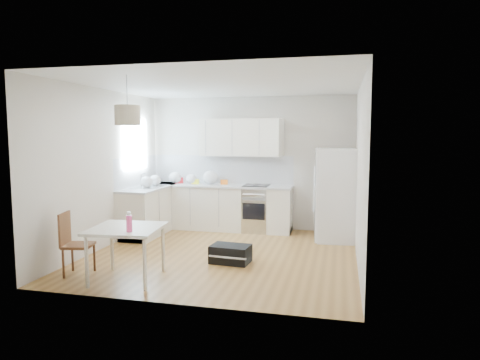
# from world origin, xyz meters

# --- Properties ---
(floor) EXTENTS (4.20, 4.20, 0.00)m
(floor) POSITION_xyz_m (0.00, 0.00, 0.00)
(floor) COLOR brown
(floor) RESTS_ON ground
(ceiling) EXTENTS (4.20, 4.20, 0.00)m
(ceiling) POSITION_xyz_m (0.00, 0.00, 2.70)
(ceiling) COLOR white
(ceiling) RESTS_ON wall_back
(wall_back) EXTENTS (4.20, 0.00, 4.20)m
(wall_back) POSITION_xyz_m (0.00, 2.10, 1.35)
(wall_back) COLOR beige
(wall_back) RESTS_ON floor
(wall_left) EXTENTS (0.00, 4.20, 4.20)m
(wall_left) POSITION_xyz_m (-2.10, 0.00, 1.35)
(wall_left) COLOR beige
(wall_left) RESTS_ON floor
(wall_right) EXTENTS (0.00, 4.20, 4.20)m
(wall_right) POSITION_xyz_m (2.10, 0.00, 1.35)
(wall_right) COLOR beige
(wall_right) RESTS_ON floor
(window_glassblock) EXTENTS (0.02, 1.00, 1.00)m
(window_glassblock) POSITION_xyz_m (-2.09, 1.15, 1.75)
(window_glassblock) COLOR #BFE0F9
(window_glassblock) RESTS_ON wall_left
(cabinets_back) EXTENTS (3.00, 0.60, 0.88)m
(cabinets_back) POSITION_xyz_m (-0.60, 1.80, 0.44)
(cabinets_back) COLOR silver
(cabinets_back) RESTS_ON floor
(cabinets_left) EXTENTS (0.60, 1.80, 0.88)m
(cabinets_left) POSITION_xyz_m (-1.80, 1.20, 0.44)
(cabinets_left) COLOR silver
(cabinets_left) RESTS_ON floor
(counter_back) EXTENTS (3.02, 0.64, 0.04)m
(counter_back) POSITION_xyz_m (-0.60, 1.80, 0.90)
(counter_back) COLOR #B7BABC
(counter_back) RESTS_ON cabinets_back
(counter_left) EXTENTS (0.64, 1.82, 0.04)m
(counter_left) POSITION_xyz_m (-1.80, 1.20, 0.90)
(counter_left) COLOR #B7BABC
(counter_left) RESTS_ON cabinets_left
(backsplash_back) EXTENTS (3.00, 0.01, 0.58)m
(backsplash_back) POSITION_xyz_m (-0.60, 2.09, 1.21)
(backsplash_back) COLOR silver
(backsplash_back) RESTS_ON wall_back
(backsplash_left) EXTENTS (0.01, 1.80, 0.58)m
(backsplash_left) POSITION_xyz_m (-2.09, 1.20, 1.21)
(backsplash_left) COLOR silver
(backsplash_left) RESTS_ON wall_left
(upper_cabinets) EXTENTS (1.70, 0.32, 0.75)m
(upper_cabinets) POSITION_xyz_m (-0.15, 1.94, 1.88)
(upper_cabinets) COLOR silver
(upper_cabinets) RESTS_ON wall_back
(range_oven) EXTENTS (0.50, 0.61, 0.88)m
(range_oven) POSITION_xyz_m (0.20, 1.80, 0.44)
(range_oven) COLOR silver
(range_oven) RESTS_ON floor
(sink) EXTENTS (0.50, 0.80, 0.16)m
(sink) POSITION_xyz_m (-1.80, 1.15, 0.92)
(sink) COLOR silver
(sink) RESTS_ON counter_left
(refrigerator) EXTENTS (0.88, 0.91, 1.69)m
(refrigerator) POSITION_xyz_m (1.75, 1.44, 0.84)
(refrigerator) COLOR white
(refrigerator) RESTS_ON floor
(dining_table) EXTENTS (0.99, 0.99, 0.71)m
(dining_table) POSITION_xyz_m (-0.92, -1.45, 0.63)
(dining_table) COLOR beige
(dining_table) RESTS_ON floor
(dining_chair) EXTENTS (0.44, 0.44, 0.87)m
(dining_chair) POSITION_xyz_m (-1.66, -1.43, 0.44)
(dining_chair) COLOR #482D15
(dining_chair) RESTS_ON floor
(drink_bottle) EXTENTS (0.07, 0.07, 0.25)m
(drink_bottle) POSITION_xyz_m (-0.75, -1.68, 0.84)
(drink_bottle) COLOR #E33F7B
(drink_bottle) RESTS_ON dining_table
(gym_bag) EXTENTS (0.61, 0.43, 0.27)m
(gym_bag) POSITION_xyz_m (0.23, -0.40, 0.13)
(gym_bag) COLOR black
(gym_bag) RESTS_ON floor
(pendant_lamp) EXTENTS (0.38, 0.38, 0.26)m
(pendant_lamp) POSITION_xyz_m (-0.90, -1.37, 2.18)
(pendant_lamp) COLOR beige
(pendant_lamp) RESTS_ON ceiling
(grocery_bag_a) EXTENTS (0.27, 0.23, 0.24)m
(grocery_bag_a) POSITION_xyz_m (-1.54, 1.81, 1.04)
(grocery_bag_a) COLOR silver
(grocery_bag_a) RESTS_ON counter_back
(grocery_bag_b) EXTENTS (0.23, 0.19, 0.20)m
(grocery_bag_b) POSITION_xyz_m (-1.17, 1.78, 1.02)
(grocery_bag_b) COLOR silver
(grocery_bag_b) RESTS_ON counter_back
(grocery_bag_c) EXTENTS (0.31, 0.26, 0.28)m
(grocery_bag_c) POSITION_xyz_m (-0.78, 1.86, 1.06)
(grocery_bag_c) COLOR silver
(grocery_bag_c) RESTS_ON counter_back
(grocery_bag_d) EXTENTS (0.23, 0.20, 0.21)m
(grocery_bag_d) POSITION_xyz_m (-1.79, 1.37, 1.03)
(grocery_bag_d) COLOR silver
(grocery_bag_d) RESTS_ON counter_back
(grocery_bag_e) EXTENTS (0.24, 0.20, 0.21)m
(grocery_bag_e) POSITION_xyz_m (-1.80, 1.02, 1.03)
(grocery_bag_e) COLOR silver
(grocery_bag_e) RESTS_ON counter_left
(snack_orange) EXTENTS (0.15, 0.11, 0.10)m
(snack_orange) POSITION_xyz_m (-0.49, 1.85, 0.97)
(snack_orange) COLOR #D35C12
(snack_orange) RESTS_ON counter_back
(snack_yellow) EXTENTS (0.15, 0.11, 0.10)m
(snack_yellow) POSITION_xyz_m (-1.08, 1.78, 0.97)
(snack_yellow) COLOR #FFF528
(snack_yellow) RESTS_ON counter_back
(snack_red) EXTENTS (0.21, 0.18, 0.12)m
(snack_red) POSITION_xyz_m (-1.47, 1.85, 0.98)
(snack_red) COLOR red
(snack_red) RESTS_ON counter_back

